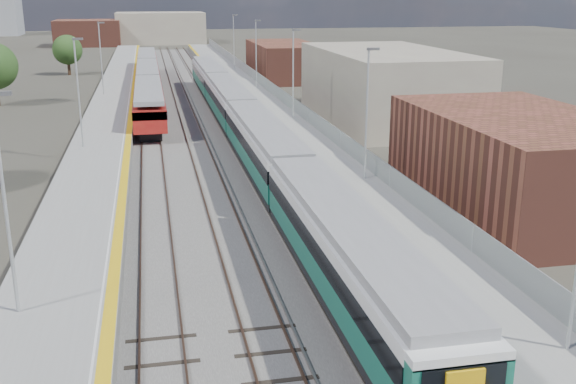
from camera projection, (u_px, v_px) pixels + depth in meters
name	position (u px, v px, depth m)	size (l,w,h in m)	color
ground	(208.00, 116.00, 64.55)	(320.00, 320.00, 0.00)	#47443A
ballast_bed	(183.00, 113.00, 66.46)	(10.50, 155.00, 0.06)	#565451
tracks	(188.00, 109.00, 68.13)	(8.96, 160.00, 0.17)	#4C3323
platform_right	(259.00, 105.00, 67.76)	(4.70, 155.00, 8.52)	slate
platform_left	(112.00, 110.00, 65.00)	(4.30, 155.00, 8.52)	slate
green_train	(243.00, 120.00, 51.42)	(2.70, 75.28, 2.97)	black
red_train	(148.00, 79.00, 76.61)	(2.65, 53.89, 3.35)	black
tree_c	(67.00, 50.00, 95.97)	(4.19, 4.19, 5.68)	#382619
tree_d	(377.00, 63.00, 79.40)	(4.05, 4.05, 5.49)	#382619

